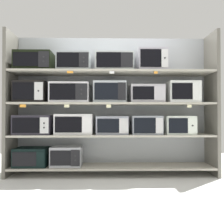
% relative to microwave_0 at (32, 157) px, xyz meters
% --- Properties ---
extents(ground, '(7.04, 6.00, 0.02)m').
position_rel_microwave_0_xyz_m(ground, '(1.21, -1.00, -0.29)').
color(ground, silver).
extents(back_panel, '(3.24, 0.04, 2.18)m').
position_rel_microwave_0_xyz_m(back_panel, '(1.21, 0.26, 0.81)').
color(back_panel, '#9EA3A8').
rests_on(back_panel, ground).
extents(upright_left, '(0.05, 0.47, 2.18)m').
position_rel_microwave_0_xyz_m(upright_left, '(-0.34, 0.00, 0.81)').
color(upright_left, '#68645B').
rests_on(upright_left, ground).
extents(upright_right, '(0.05, 0.47, 2.18)m').
position_rel_microwave_0_xyz_m(upright_right, '(2.76, 0.00, 0.81)').
color(upright_right, '#68645B').
rests_on(upright_right, ground).
extents(shelf_0, '(3.04, 0.47, 0.03)m').
position_rel_microwave_0_xyz_m(shelf_0, '(1.21, 0.00, -0.15)').
color(shelf_0, '#ADA899').
rests_on(shelf_0, ground).
extents(microwave_0, '(0.49, 0.39, 0.28)m').
position_rel_microwave_0_xyz_m(microwave_0, '(0.00, 0.00, 0.00)').
color(microwave_0, black).
rests_on(microwave_0, shelf_0).
extents(microwave_1, '(0.46, 0.36, 0.30)m').
position_rel_microwave_0_xyz_m(microwave_1, '(0.52, -0.00, 0.01)').
color(microwave_1, '#9EA1A8').
rests_on(microwave_1, shelf_0).
extents(shelf_1, '(3.04, 0.47, 0.03)m').
position_rel_microwave_0_xyz_m(shelf_1, '(1.21, 0.00, 0.33)').
color(shelf_1, '#ADA899').
extents(microwave_2, '(0.55, 0.42, 0.29)m').
position_rel_microwave_0_xyz_m(microwave_2, '(0.03, -0.00, 0.49)').
color(microwave_2, '#292630').
rests_on(microwave_2, shelf_1).
extents(microwave_3, '(0.56, 0.37, 0.31)m').
position_rel_microwave_0_xyz_m(microwave_3, '(0.64, -0.00, 0.49)').
color(microwave_3, silver).
rests_on(microwave_3, shelf_1).
extents(microwave_4, '(0.48, 0.34, 0.27)m').
position_rel_microwave_0_xyz_m(microwave_4, '(1.22, 0.00, 0.48)').
color(microwave_4, '#989CAB').
rests_on(microwave_4, shelf_1).
extents(microwave_5, '(0.45, 0.38, 0.28)m').
position_rel_microwave_0_xyz_m(microwave_5, '(1.74, -0.00, 0.48)').
color(microwave_5, '#989EA9').
rests_on(microwave_5, shelf_1).
extents(microwave_6, '(0.44, 0.41, 0.28)m').
position_rel_microwave_0_xyz_m(microwave_6, '(2.24, -0.00, 0.48)').
color(microwave_6, silver).
rests_on(microwave_6, shelf_1).
extents(shelf_2, '(3.04, 0.47, 0.03)m').
position_rel_microwave_0_xyz_m(shelf_2, '(1.21, 0.00, 0.81)').
color(shelf_2, '#ADA899').
extents(microwave_7, '(0.46, 0.39, 0.32)m').
position_rel_microwave_0_xyz_m(microwave_7, '(-0.01, -0.00, 0.98)').
color(microwave_7, black).
rests_on(microwave_7, shelf_2).
extents(microwave_8, '(0.58, 0.44, 0.30)m').
position_rel_microwave_0_xyz_m(microwave_8, '(0.58, -0.00, 0.97)').
color(microwave_8, silver).
rests_on(microwave_8, shelf_2).
extents(microwave_9, '(0.49, 0.38, 0.32)m').
position_rel_microwave_0_xyz_m(microwave_9, '(1.18, -0.00, 0.98)').
color(microwave_9, '#B1BBC0').
rests_on(microwave_9, shelf_2).
extents(microwave_10, '(0.50, 0.40, 0.27)m').
position_rel_microwave_0_xyz_m(microwave_10, '(1.74, 0.00, 0.96)').
color(microwave_10, '#B8B4BB').
rests_on(microwave_10, shelf_2).
extents(microwave_11, '(0.46, 0.43, 0.32)m').
position_rel_microwave_0_xyz_m(microwave_11, '(2.29, 0.00, 0.98)').
color(microwave_11, silver).
rests_on(microwave_11, shelf_2).
extents(price_tag_0, '(0.09, 0.00, 0.04)m').
position_rel_microwave_0_xyz_m(price_tag_0, '(-0.06, -0.23, 0.76)').
color(price_tag_0, orange).
extents(price_tag_1, '(0.07, 0.00, 0.04)m').
position_rel_microwave_0_xyz_m(price_tag_1, '(0.56, -0.23, 0.76)').
color(price_tag_1, beige).
extents(price_tag_2, '(0.07, 0.00, 0.05)m').
position_rel_microwave_0_xyz_m(price_tag_2, '(1.16, -0.23, 0.76)').
color(price_tag_2, beige).
extents(price_tag_3, '(0.06, 0.00, 0.04)m').
position_rel_microwave_0_xyz_m(price_tag_3, '(2.33, -0.23, 0.76)').
color(price_tag_3, beige).
extents(shelf_3, '(3.04, 0.47, 0.03)m').
position_rel_microwave_0_xyz_m(shelf_3, '(1.21, 0.00, 1.28)').
color(shelf_3, '#ADA899').
extents(microwave_12, '(0.55, 0.40, 0.29)m').
position_rel_microwave_0_xyz_m(microwave_12, '(0.03, 0.00, 1.44)').
color(microwave_12, black).
rests_on(microwave_12, shelf_3).
extents(microwave_13, '(0.49, 0.41, 0.27)m').
position_rel_microwave_0_xyz_m(microwave_13, '(0.63, -0.00, 1.44)').
color(microwave_13, '#99A1A3').
rests_on(microwave_13, shelf_3).
extents(microwave_14, '(0.57, 0.41, 0.27)m').
position_rel_microwave_0_xyz_m(microwave_14, '(1.24, -0.00, 1.44)').
color(microwave_14, '#B2BAB6').
rests_on(microwave_14, shelf_3).
extents(microwave_15, '(0.43, 0.41, 0.33)m').
position_rel_microwave_0_xyz_m(microwave_15, '(1.82, -0.00, 1.47)').
color(microwave_15, '#A09DA8').
rests_on(microwave_15, shelf_3).
extents(price_tag_4, '(0.09, 0.00, 0.03)m').
position_rel_microwave_0_xyz_m(price_tag_4, '(0.61, -0.23, 1.25)').
color(price_tag_4, orange).
extents(price_tag_5, '(0.07, 0.00, 0.04)m').
position_rel_microwave_0_xyz_m(price_tag_5, '(1.21, -0.23, 1.25)').
color(price_tag_5, white).
extents(price_tag_6, '(0.05, 0.00, 0.03)m').
position_rel_microwave_0_xyz_m(price_tag_6, '(1.84, -0.23, 1.25)').
color(price_tag_6, orange).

